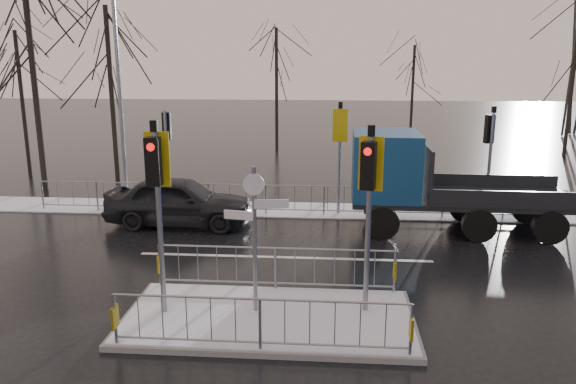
# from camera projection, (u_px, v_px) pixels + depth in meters

# --- Properties ---
(ground) EXTENTS (120.00, 120.00, 0.00)m
(ground) POSITION_uv_depth(u_px,v_px,m) (269.00, 321.00, 11.63)
(ground) COLOR black
(ground) RESTS_ON ground
(snow_verge) EXTENTS (30.00, 2.00, 0.04)m
(snow_verge) POSITION_uv_depth(u_px,v_px,m) (296.00, 210.00, 19.96)
(snow_verge) COLOR silver
(snow_verge) RESTS_ON ground
(lane_markings) EXTENTS (8.00, 11.38, 0.01)m
(lane_markings) POSITION_uv_depth(u_px,v_px,m) (267.00, 329.00, 11.31)
(lane_markings) COLOR silver
(lane_markings) RESTS_ON ground
(traffic_island) EXTENTS (6.00, 3.04, 4.15)m
(traffic_island) POSITION_uv_depth(u_px,v_px,m) (268.00, 304.00, 11.55)
(traffic_island) COLOR slate
(traffic_island) RESTS_ON ground
(far_kerb_fixtures) EXTENTS (18.00, 0.65, 3.83)m
(far_kerb_fixtures) POSITION_uv_depth(u_px,v_px,m) (304.00, 186.00, 19.21)
(far_kerb_fixtures) COLOR gray
(far_kerb_fixtures) RESTS_ON ground
(car_far_lane) EXTENTS (4.73, 1.99, 1.60)m
(car_far_lane) POSITION_uv_depth(u_px,v_px,m) (179.00, 201.00, 18.09)
(car_far_lane) COLOR black
(car_far_lane) RESTS_ON ground
(flatbed_truck) EXTENTS (6.68, 2.52, 3.08)m
(flatbed_truck) POSITION_uv_depth(u_px,v_px,m) (416.00, 179.00, 17.43)
(flatbed_truck) COLOR black
(flatbed_truck) RESTS_ON ground
(tree_near_a) EXTENTS (4.75, 4.75, 8.97)m
(tree_near_a) POSITION_uv_depth(u_px,v_px,m) (29.00, 36.00, 21.65)
(tree_near_a) COLOR black
(tree_near_a) RESTS_ON ground
(tree_near_b) EXTENTS (4.00, 4.00, 7.55)m
(tree_near_b) POSITION_uv_depth(u_px,v_px,m) (109.00, 61.00, 23.14)
(tree_near_b) COLOR black
(tree_near_b) RESTS_ON ground
(tree_near_c) EXTENTS (3.50, 3.50, 6.61)m
(tree_near_c) POSITION_uv_depth(u_px,v_px,m) (20.00, 76.00, 24.60)
(tree_near_c) COLOR black
(tree_near_c) RESTS_ON ground
(tree_far_a) EXTENTS (3.75, 3.75, 7.08)m
(tree_far_a) POSITION_uv_depth(u_px,v_px,m) (276.00, 65.00, 31.96)
(tree_far_a) COLOR black
(tree_far_a) RESTS_ON ground
(tree_far_b) EXTENTS (3.25, 3.25, 6.14)m
(tree_far_b) POSITION_uv_depth(u_px,v_px,m) (413.00, 76.00, 33.43)
(tree_far_b) COLOR black
(tree_far_b) RESTS_ON ground
(tree_far_c) EXTENTS (4.00, 4.00, 7.55)m
(tree_far_c) POSITION_uv_depth(u_px,v_px,m) (575.00, 60.00, 29.69)
(tree_far_c) COLOR black
(tree_far_c) RESTS_ON ground
(street_lamp_left) EXTENTS (1.25, 0.18, 8.20)m
(street_lamp_left) POSITION_uv_depth(u_px,v_px,m) (121.00, 80.00, 20.26)
(street_lamp_left) COLOR gray
(street_lamp_left) RESTS_ON ground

